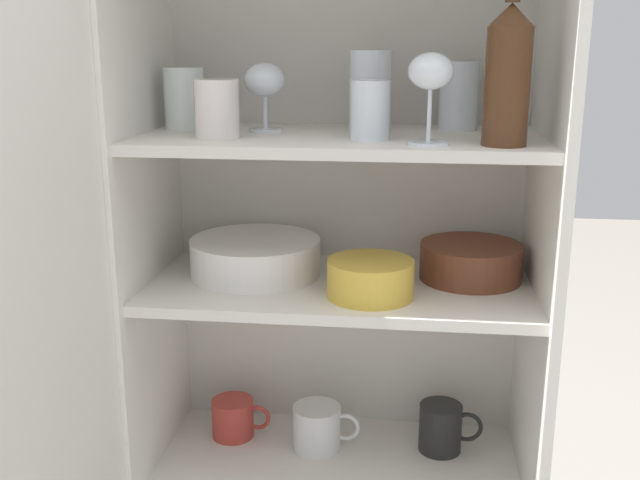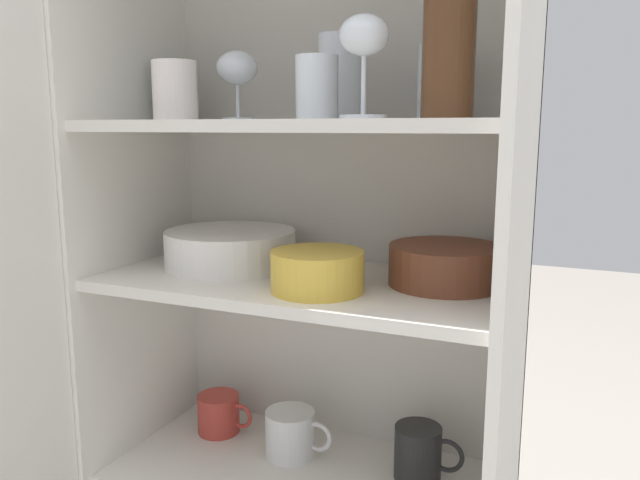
{
  "view_description": "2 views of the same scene",
  "coord_description": "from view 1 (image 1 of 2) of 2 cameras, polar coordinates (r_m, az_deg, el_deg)",
  "views": [
    {
      "loc": [
        0.13,
        -1.17,
        1.2
      ],
      "look_at": [
        -0.04,
        0.17,
        0.83
      ],
      "focal_mm": 42.0,
      "sensor_mm": 36.0,
      "label": 1
    },
    {
      "loc": [
        0.47,
        -0.82,
        1.02
      ],
      "look_at": [
        0.04,
        0.18,
        0.82
      ],
      "focal_mm": 35.0,
      "sensor_mm": 36.0,
      "label": 2
    }
  ],
  "objects": [
    {
      "name": "tumbler_glass_1",
      "position": [
        1.47,
        -10.29,
        10.56
      ],
      "size": [
        0.08,
        0.08,
        0.12
      ],
      "color": "white",
      "rests_on": "shelf_board_upper"
    },
    {
      "name": "shelf_board_lower",
      "position": [
        1.6,
        1.39,
        -16.74
      ],
      "size": [
        0.72,
        0.36,
        0.02
      ],
      "primitive_type": "cube",
      "color": "silver"
    },
    {
      "name": "tumbler_glass_0",
      "position": [
        1.3,
        3.84,
        9.84
      ],
      "size": [
        0.07,
        0.07,
        0.1
      ],
      "color": "white",
      "rests_on": "shelf_board_upper"
    },
    {
      "name": "cupboard_side_right",
      "position": [
        1.46,
        16.2,
        -5.03
      ],
      "size": [
        0.02,
        0.39,
        1.42
      ],
      "primitive_type": "cube",
      "color": "white",
      "rests_on": "ground_plane"
    },
    {
      "name": "shelf_board_middle",
      "position": [
        1.43,
        1.49,
        -3.62
      ],
      "size": [
        0.72,
        0.36,
        0.02
      ],
      "primitive_type": "cube",
      "color": "silver"
    },
    {
      "name": "mixing_bowl_large",
      "position": [
        1.47,
        11.42,
        -1.5
      ],
      "size": [
        0.2,
        0.2,
        0.07
      ],
      "color": "brown",
      "rests_on": "shelf_board_middle"
    },
    {
      "name": "wine_glass_1",
      "position": [
        1.24,
        8.43,
        12.14
      ],
      "size": [
        0.07,
        0.07,
        0.15
      ],
      "color": "white",
      "rests_on": "shelf_board_upper"
    },
    {
      "name": "coffee_mug_extra_2",
      "position": [
        1.62,
        9.24,
        -13.92
      ],
      "size": [
        0.13,
        0.09,
        0.1
      ],
      "color": "black",
      "rests_on": "shelf_board_lower"
    },
    {
      "name": "cupboard_door",
      "position": [
        1.21,
        -20.34,
        -9.63
      ],
      "size": [
        0.07,
        0.37,
        1.42
      ],
      "color": "silver",
      "rests_on": "ground_plane"
    },
    {
      "name": "plate_stack_white",
      "position": [
        1.47,
        -4.94,
        -1.27
      ],
      "size": [
        0.26,
        0.26,
        0.07
      ],
      "color": "white",
      "rests_on": "shelf_board_middle"
    },
    {
      "name": "coffee_mug_primary",
      "position": [
        1.61,
        -0.17,
        -14.07
      ],
      "size": [
        0.14,
        0.1,
        0.09
      ],
      "color": "white",
      "rests_on": "shelf_board_lower"
    },
    {
      "name": "tumbler_glass_3",
      "position": [
        1.47,
        10.51,
        10.76
      ],
      "size": [
        0.07,
        0.07,
        0.13
      ],
      "color": "white",
      "rests_on": "shelf_board_upper"
    },
    {
      "name": "coffee_mug_extra_1",
      "position": [
        1.67,
        -6.59,
        -13.31
      ],
      "size": [
        0.13,
        0.09,
        0.08
      ],
      "color": "#BC3D33",
      "rests_on": "shelf_board_lower"
    },
    {
      "name": "tumbler_glass_2",
      "position": [
        1.33,
        -7.87,
        9.87
      ],
      "size": [
        0.08,
        0.08,
        0.1
      ],
      "color": "silver",
      "rests_on": "shelf_board_upper"
    },
    {
      "name": "cupboard_side_left",
      "position": [
        1.52,
        -12.58,
        -3.93
      ],
      "size": [
        0.02,
        0.39,
        1.42
      ],
      "primitive_type": "cube",
      "color": "white",
      "rests_on": "ground_plane"
    },
    {
      "name": "wine_glass_0",
      "position": [
        1.41,
        -4.23,
        11.86
      ],
      "size": [
        0.08,
        0.08,
        0.13
      ],
      "color": "white",
      "rests_on": "shelf_board_upper"
    },
    {
      "name": "serving_bowl_small",
      "position": [
        1.35,
        3.86,
        -2.81
      ],
      "size": [
        0.16,
        0.16,
        0.07
      ],
      "color": "gold",
      "rests_on": "shelf_board_middle"
    },
    {
      "name": "wine_bottle",
      "position": [
        1.25,
        14.13,
        12.14
      ],
      "size": [
        0.07,
        0.07,
        0.26
      ],
      "color": "#4C2D19",
      "rests_on": "shelf_board_upper"
    },
    {
      "name": "shelf_board_upper",
      "position": [
        1.37,
        1.57,
        7.61
      ],
      "size": [
        0.72,
        0.36,
        0.02
      ],
      "primitive_type": "cube",
      "color": "silver"
    },
    {
      "name": "tumbler_glass_4",
      "position": [
        1.42,
        3.86,
        11.25
      ],
      "size": [
        0.08,
        0.08,
        0.15
      ],
      "color": "white",
      "rests_on": "shelf_board_upper"
    },
    {
      "name": "cupboard_back_panel",
      "position": [
        1.62,
        2.12,
        -2.38
      ],
      "size": [
        0.76,
        0.02,
        1.42
      ],
      "primitive_type": "cube",
      "color": "silver",
      "rests_on": "ground_plane"
    }
  ]
}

